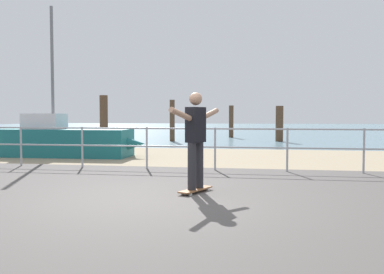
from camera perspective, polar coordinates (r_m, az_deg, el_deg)
ground_plane at (r=5.87m, az=-7.99°, el=-10.31°), size 24.00×10.00×0.04m
beach_strip at (r=13.62m, az=2.29°, el=-2.69°), size 24.00×6.00×0.04m
sea_surface at (r=41.50m, az=7.27°, el=1.10°), size 72.00×50.00×0.04m
railing_fence at (r=10.26m, az=-1.58°, el=-0.62°), size 11.99×0.05×1.05m
sailboat at (r=14.09m, az=-16.65°, el=-0.51°), size 4.97×1.49×4.82m
skateboard at (r=7.25m, az=0.50°, el=-7.18°), size 0.50×0.81×0.08m
skateboarder at (r=7.14m, az=0.50°, el=0.35°), size 0.66×1.36×1.65m
groyne_post_0 at (r=19.86m, az=-11.90°, el=2.30°), size 0.37×0.37×2.27m
groyne_post_1 at (r=21.45m, az=-2.71°, el=2.23°), size 0.26×0.26×2.13m
groyne_post_2 at (r=25.13m, az=5.35°, el=2.09°), size 0.27×0.27×1.93m
groyne_post_3 at (r=21.67m, az=11.80°, el=1.76°), size 0.38×0.38×1.82m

